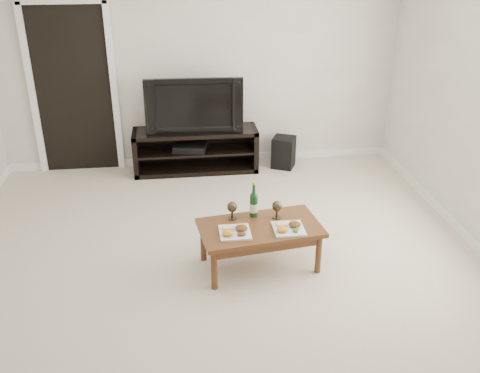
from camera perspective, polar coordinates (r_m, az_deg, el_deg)
name	(u,v)px	position (r m, az deg, el deg)	size (l,w,h in m)	color
floor	(221,282)	(4.79, -2.02, -10.16)	(5.50, 5.50, 0.00)	beige
back_wall	(199,65)	(6.82, -4.36, 12.79)	(5.00, 0.04, 2.60)	silver
doorway	(74,92)	(6.96, -17.30, 9.65)	(0.90, 0.02, 2.05)	black
media_console	(196,150)	(6.86, -4.74, 3.87)	(1.57, 0.45, 0.55)	black
television	(194,103)	(6.66, -4.93, 8.82)	(1.19, 0.16, 0.68)	black
av_receiver	(190,147)	(6.83, -5.36, 4.20)	(0.40, 0.30, 0.08)	black
subwoofer	(284,152)	(6.99, 4.67, 3.67)	(0.27, 0.27, 0.41)	black
coffee_table	(260,246)	(4.89, 2.12, -6.37)	(1.08, 0.59, 0.42)	brown
plate_left	(235,230)	(4.65, -0.55, -4.66)	(0.27, 0.27, 0.07)	white
plate_right	(289,226)	(4.72, 5.21, -4.25)	(0.27, 0.27, 0.07)	white
wine_bottle	(254,199)	(4.87, 1.48, -1.33)	(0.07, 0.07, 0.35)	#0F3816
goblet_left	(232,210)	(4.86, -0.85, -2.56)	(0.09, 0.09, 0.17)	#3D3321
goblet_right	(277,210)	(4.88, 3.95, -2.47)	(0.09, 0.09, 0.17)	#3D3321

